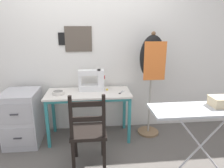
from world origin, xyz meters
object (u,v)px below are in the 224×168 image
object	(u,v)px
fabric_bowl	(58,93)
dress_form	(152,62)
sewing_machine	(93,81)
filing_cabinet	(23,118)
scissors	(121,93)
storage_box	(220,102)
wooden_chair	(88,132)
thread_spool_near_machine	(107,89)
ironing_board	(205,112)

from	to	relation	value
fabric_bowl	dress_form	bearing A→B (deg)	3.24
sewing_machine	filing_cabinet	distance (m)	1.10
scissors	storage_box	xyz separation A→B (m)	(0.87, -0.88, 0.17)
fabric_bowl	wooden_chair	bearing A→B (deg)	-55.73
thread_spool_near_machine	dress_form	xyz separation A→B (m)	(0.63, -0.04, 0.39)
fabric_bowl	filing_cabinet	distance (m)	0.62
wooden_chair	sewing_machine	bearing A→B (deg)	84.89
fabric_bowl	dress_form	size ratio (longest dim) A/B	0.11
scissors	fabric_bowl	bearing A→B (deg)	178.73
sewing_machine	storage_box	size ratio (longest dim) A/B	2.00
wooden_chair	storage_box	world-z (taller)	wooden_chair
filing_cabinet	storage_box	distance (m)	2.47
sewing_machine	scissors	bearing A→B (deg)	-22.87
dress_form	ironing_board	distance (m)	1.09
filing_cabinet	storage_box	xyz separation A→B (m)	(2.24, -0.91, 0.50)
thread_spool_near_machine	wooden_chair	distance (m)	0.81
fabric_bowl	sewing_machine	bearing A→B (deg)	16.81
ironing_board	storage_box	world-z (taller)	storage_box
thread_spool_near_machine	storage_box	bearing A→B (deg)	-43.88
scissors	storage_box	world-z (taller)	storage_box
wooden_chair	dress_form	distance (m)	1.31
fabric_bowl	scissors	xyz separation A→B (m)	(0.86, -0.02, -0.02)
fabric_bowl	filing_cabinet	bearing A→B (deg)	179.33
storage_box	scissors	bearing A→B (deg)	134.70
thread_spool_near_machine	ironing_board	distance (m)	1.38
sewing_machine	dress_form	xyz separation A→B (m)	(0.84, -0.07, 0.27)
scissors	dress_form	xyz separation A→B (m)	(0.45, 0.09, 0.41)
wooden_chair	ironing_board	xyz separation A→B (m)	(1.16, -0.33, 0.34)
thread_spool_near_machine	wooden_chair	size ratio (longest dim) A/B	0.04
thread_spool_near_machine	filing_cabinet	size ratio (longest dim) A/B	0.05
filing_cabinet	ironing_board	size ratio (longest dim) A/B	0.70
scissors	filing_cabinet	world-z (taller)	filing_cabinet
fabric_bowl	dress_form	xyz separation A→B (m)	(1.31, 0.07, 0.38)
storage_box	thread_spool_near_machine	bearing A→B (deg)	136.12
scissors	ironing_board	xyz separation A→B (m)	(0.71, -0.91, 0.08)
wooden_chair	dress_form	size ratio (longest dim) A/B	0.61
wooden_chair	scissors	bearing A→B (deg)	52.11
sewing_machine	dress_form	world-z (taller)	dress_form
thread_spool_near_machine	sewing_machine	bearing A→B (deg)	171.75
thread_spool_near_machine	filing_cabinet	distance (m)	1.24
fabric_bowl	scissors	bearing A→B (deg)	-1.27
sewing_machine	ironing_board	distance (m)	1.54
scissors	filing_cabinet	bearing A→B (deg)	178.95
fabric_bowl	storage_box	distance (m)	1.96
sewing_machine	wooden_chair	distance (m)	0.85
fabric_bowl	wooden_chair	world-z (taller)	wooden_chair
wooden_chair	storage_box	distance (m)	1.43
wooden_chair	dress_form	xyz separation A→B (m)	(0.90, 0.67, 0.67)
sewing_machine	scissors	distance (m)	0.44
sewing_machine	storage_box	xyz separation A→B (m)	(1.26, -1.04, 0.04)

